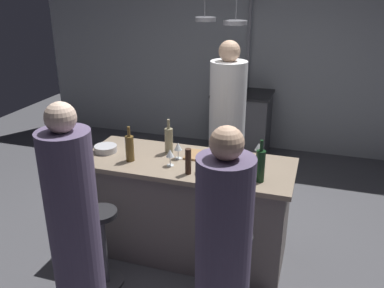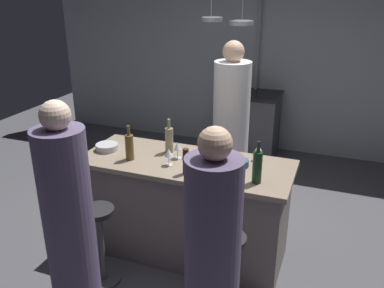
{
  "view_description": "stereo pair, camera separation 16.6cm",
  "coord_description": "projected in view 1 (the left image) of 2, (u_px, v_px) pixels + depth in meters",
  "views": [
    {
      "loc": [
        1.0,
        -2.97,
        2.31
      ],
      "look_at": [
        0.0,
        0.15,
        1.0
      ],
      "focal_mm": 38.14,
      "sensor_mm": 36.0,
      "label": 1
    },
    {
      "loc": [
        1.16,
        -2.92,
        2.31
      ],
      "look_at": [
        0.0,
        0.15,
        1.0
      ],
      "focal_mm": 38.14,
      "sensor_mm": 36.0,
      "label": 2
    }
  ],
  "objects": [
    {
      "name": "wine_glass_near_left_guest",
      "position": [
        178.0,
        147.0,
        3.45
      ],
      "size": [
        0.07,
        0.07,
        0.15
      ],
      "color": "silver",
      "rests_on": "kitchen_island"
    },
    {
      "name": "pepper_mill",
      "position": [
        188.0,
        161.0,
        3.18
      ],
      "size": [
        0.05,
        0.05,
        0.21
      ],
      "primitive_type": "cylinder",
      "color": "#382319",
      "rests_on": "kitchen_island"
    },
    {
      "name": "mixing_bowl_steel",
      "position": [
        106.0,
        149.0,
        3.62
      ],
      "size": [
        0.2,
        0.2,
        0.06
      ],
      "primitive_type": "cylinder",
      "color": "#B7B7BC",
      "rests_on": "kitchen_island"
    },
    {
      "name": "guest_left",
      "position": [
        74.0,
        227.0,
        2.76
      ],
      "size": [
        0.35,
        0.35,
        1.64
      ],
      "color": "#594C6B",
      "rests_on": "ground_plane"
    },
    {
      "name": "kitchen_island",
      "position": [
        187.0,
        207.0,
        3.6
      ],
      "size": [
        1.8,
        0.72,
        0.9
      ],
      "color": "slate",
      "rests_on": "ground_plane"
    },
    {
      "name": "guest_right",
      "position": [
        223.0,
        260.0,
        2.46
      ],
      "size": [
        0.34,
        0.34,
        1.6
      ],
      "color": "#594C6B",
      "rests_on": "ground_plane"
    },
    {
      "name": "mixing_bowl_ceramic",
      "position": [
        210.0,
        170.0,
        3.21
      ],
      "size": [
        0.21,
        0.21,
        0.06
      ],
      "primitive_type": "cylinder",
      "color": "silver",
      "rests_on": "kitchen_island"
    },
    {
      "name": "chef",
      "position": [
        227.0,
        132.0,
        4.31
      ],
      "size": [
        0.38,
        0.38,
        1.78
      ],
      "color": "white",
      "rests_on": "ground_plane"
    },
    {
      "name": "wine_bottle_red",
      "position": [
        260.0,
        165.0,
        3.05
      ],
      "size": [
        0.07,
        0.07,
        0.33
      ],
      "color": "#143319",
      "rests_on": "kitchen_island"
    },
    {
      "name": "bar_stool_left",
      "position": [
        103.0,
        245.0,
        3.22
      ],
      "size": [
        0.28,
        0.28,
        0.68
      ],
      "color": "#4C4C51",
      "rests_on": "ground_plane"
    },
    {
      "name": "wine_glass_by_chef",
      "position": [
        259.0,
        148.0,
        3.44
      ],
      "size": [
        0.07,
        0.07,
        0.15
      ],
      "color": "silver",
      "rests_on": "kitchen_island"
    },
    {
      "name": "bar_stool_right",
      "position": [
        233.0,
        271.0,
        2.92
      ],
      "size": [
        0.28,
        0.28,
        0.68
      ],
      "color": "#4C4C51",
      "rests_on": "ground_plane"
    },
    {
      "name": "stove_range",
      "position": [
        242.0,
        123.0,
        5.77
      ],
      "size": [
        0.8,
        0.64,
        0.89
      ],
      "color": "#47474C",
      "rests_on": "ground_plane"
    },
    {
      "name": "overhead_pot_rack",
      "position": [
        235.0,
        41.0,
        4.98
      ],
      "size": [
        0.6,
        1.33,
        2.17
      ],
      "color": "gray",
      "rests_on": "ground_plane"
    },
    {
      "name": "wine_bottle_white",
      "position": [
        169.0,
        140.0,
        3.57
      ],
      "size": [
        0.07,
        0.07,
        0.31
      ],
      "color": "gray",
      "rests_on": "kitchen_island"
    },
    {
      "name": "cutting_board",
      "position": [
        204.0,
        156.0,
        3.51
      ],
      "size": [
        0.32,
        0.22,
        0.02
      ],
      "primitive_type": "cube",
      "color": "#997047",
      "rests_on": "kitchen_island"
    },
    {
      "name": "wine_bottle_amber",
      "position": [
        130.0,
        148.0,
        3.41
      ],
      "size": [
        0.07,
        0.07,
        0.3
      ],
      "color": "brown",
      "rests_on": "kitchen_island"
    },
    {
      "name": "ground_plane",
      "position": [
        187.0,
        250.0,
        3.77
      ],
      "size": [
        9.0,
        9.0,
        0.0
      ],
      "primitive_type": "plane",
      "color": "#4C4C51"
    },
    {
      "name": "back_wall",
      "position": [
        250.0,
        58.0,
        5.81
      ],
      "size": [
        6.4,
        0.16,
        2.6
      ],
      "primitive_type": "cube",
      "color": "#9EA3A8",
      "rests_on": "ground_plane"
    },
    {
      "name": "mixing_bowl_blue",
      "position": [
        241.0,
        162.0,
        3.35
      ],
      "size": [
        0.15,
        0.15,
        0.06
      ],
      "primitive_type": "cylinder",
      "color": "#334C6B",
      "rests_on": "kitchen_island"
    },
    {
      "name": "wine_glass_near_right_guest",
      "position": [
        170.0,
        154.0,
        3.31
      ],
      "size": [
        0.07,
        0.07,
        0.15
      ],
      "color": "silver",
      "rests_on": "kitchen_island"
    }
  ]
}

